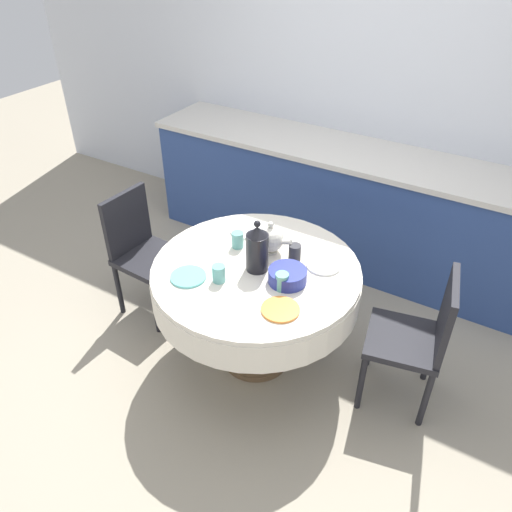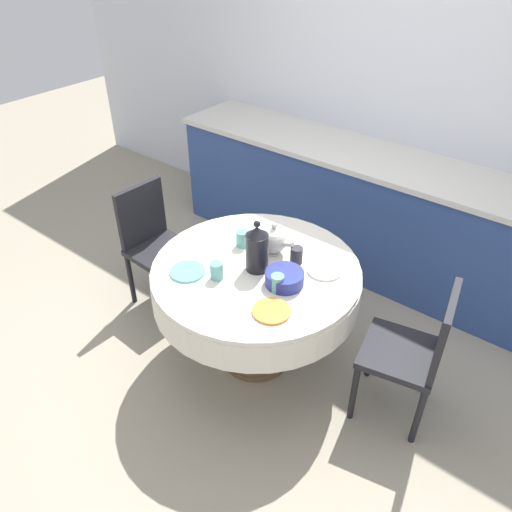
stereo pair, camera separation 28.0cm
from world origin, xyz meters
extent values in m
plane|color=#9E937F|center=(0.00, 0.00, 0.00)|extent=(12.00, 12.00, 0.00)
cube|color=silver|center=(0.00, 1.71, 1.30)|extent=(7.00, 0.05, 2.60)
cube|color=#2D4784|center=(0.00, 1.37, 0.45)|extent=(3.20, 0.60, 0.90)
cube|color=beige|center=(0.00, 1.37, 0.92)|extent=(3.24, 0.64, 0.04)
cylinder|color=brown|center=(0.00, 0.00, 0.02)|extent=(0.44, 0.44, 0.04)
cylinder|color=brown|center=(0.00, 0.00, 0.28)|extent=(0.11, 0.11, 0.48)
cylinder|color=silver|center=(0.00, 0.00, 0.61)|extent=(1.21, 1.21, 0.18)
cylinder|color=silver|center=(0.00, 0.00, 0.72)|extent=(1.20, 1.20, 0.03)
cube|color=black|center=(0.85, 0.18, 0.44)|extent=(0.47, 0.47, 0.04)
cube|color=black|center=(1.03, 0.21, 0.68)|extent=(0.11, 0.38, 0.43)
cylinder|color=black|center=(0.72, -0.03, 0.21)|extent=(0.04, 0.04, 0.42)
cylinder|color=black|center=(0.64, 0.31, 0.21)|extent=(0.04, 0.04, 0.42)
cylinder|color=black|center=(1.06, 0.04, 0.21)|extent=(0.04, 0.04, 0.42)
cylinder|color=black|center=(0.99, 0.39, 0.21)|extent=(0.04, 0.04, 0.42)
cube|color=black|center=(-0.87, 0.05, 0.44)|extent=(0.42, 0.42, 0.04)
cube|color=black|center=(-1.05, 0.05, 0.68)|extent=(0.06, 0.38, 0.43)
cylinder|color=black|center=(-0.68, 0.21, 0.21)|extent=(0.04, 0.04, 0.42)
cylinder|color=black|center=(-0.70, -0.14, 0.21)|extent=(0.04, 0.04, 0.42)
cylinder|color=black|center=(-1.04, 0.23, 0.21)|extent=(0.04, 0.04, 0.42)
cylinder|color=black|center=(-1.06, -0.12, 0.21)|extent=(0.04, 0.04, 0.42)
cylinder|color=#60BCB7|center=(-0.27, -0.28, 0.74)|extent=(0.20, 0.20, 0.01)
cylinder|color=#5BA39E|center=(-0.11, -0.21, 0.78)|extent=(0.07, 0.07, 0.10)
cylinder|color=orange|center=(0.30, -0.25, 0.74)|extent=(0.20, 0.20, 0.01)
cylinder|color=#5BA39E|center=(0.22, -0.09, 0.78)|extent=(0.07, 0.07, 0.10)
cylinder|color=white|center=(-0.25, 0.29, 0.74)|extent=(0.20, 0.20, 0.01)
cylinder|color=#5BA39E|center=(-0.20, 0.12, 0.78)|extent=(0.07, 0.07, 0.10)
cylinder|color=white|center=(0.33, 0.21, 0.74)|extent=(0.20, 0.20, 0.01)
cylinder|color=#28282D|center=(0.15, 0.18, 0.78)|extent=(0.07, 0.07, 0.10)
cylinder|color=black|center=(0.01, -0.01, 0.84)|extent=(0.13, 0.13, 0.23)
cone|color=black|center=(0.01, -0.01, 0.98)|extent=(0.11, 0.11, 0.05)
sphere|color=black|center=(0.01, -0.01, 1.03)|extent=(0.04, 0.04, 0.04)
cylinder|color=silver|center=(-0.01, 0.18, 0.74)|extent=(0.09, 0.09, 0.01)
sphere|color=silver|center=(-0.01, 0.18, 0.82)|extent=(0.16, 0.16, 0.16)
cylinder|color=silver|center=(0.09, 0.18, 0.83)|extent=(0.09, 0.03, 0.06)
sphere|color=silver|center=(-0.01, 0.18, 0.92)|extent=(0.04, 0.04, 0.04)
cylinder|color=navy|center=(0.21, -0.02, 0.77)|extent=(0.21, 0.21, 0.08)
camera|label=1|loc=(1.17, -1.95, 2.44)|focal=35.00mm
camera|label=2|loc=(1.41, -1.79, 2.44)|focal=35.00mm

